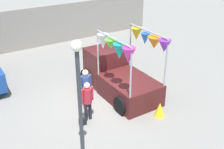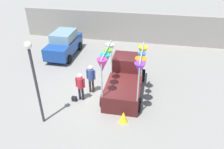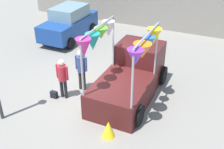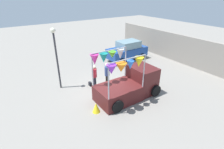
{
  "view_description": "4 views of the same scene",
  "coord_description": "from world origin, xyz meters",
  "px_view_note": "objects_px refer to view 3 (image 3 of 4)",
  "views": [
    {
      "loc": [
        -5.0,
        -9.05,
        6.61
      ],
      "look_at": [
        0.69,
        -0.11,
        1.37
      ],
      "focal_mm": 45.0,
      "sensor_mm": 36.0,
      "label": 1
    },
    {
      "loc": [
        2.77,
        -10.08,
        7.47
      ],
      "look_at": [
        0.83,
        -0.13,
        1.49
      ],
      "focal_mm": 35.0,
      "sensor_mm": 36.0,
      "label": 2
    },
    {
      "loc": [
        4.8,
        -8.36,
        6.33
      ],
      "look_at": [
        1.17,
        -0.46,
        1.38
      ],
      "focal_mm": 45.0,
      "sensor_mm": 36.0,
      "label": 3
    },
    {
      "loc": [
        8.96,
        -5.78,
        6.24
      ],
      "look_at": [
        0.83,
        -0.32,
        1.54
      ],
      "focal_mm": 28.0,
      "sensor_mm": 36.0,
      "label": 4
    }
  ],
  "objects_px": {
    "parked_car": "(69,23)",
    "person_customer": "(62,75)",
    "vendor_truck": "(131,73)",
    "handbag": "(54,95)",
    "person_vendor": "(81,66)",
    "folded_kite_bundle_sunflower": "(108,129)"
  },
  "relations": [
    {
      "from": "parked_car",
      "to": "person_customer",
      "type": "bearing_deg",
      "value": -60.06
    },
    {
      "from": "vendor_truck",
      "to": "person_customer",
      "type": "distance_m",
      "value": 2.65
    },
    {
      "from": "handbag",
      "to": "person_vendor",
      "type": "bearing_deg",
      "value": 54.81
    },
    {
      "from": "parked_car",
      "to": "folded_kite_bundle_sunflower",
      "type": "xyz_separation_m",
      "value": [
        5.67,
        -6.71,
        -0.64
      ]
    },
    {
      "from": "parked_car",
      "to": "handbag",
      "type": "relative_size",
      "value": 14.29
    },
    {
      "from": "vendor_truck",
      "to": "folded_kite_bundle_sunflower",
      "type": "xyz_separation_m",
      "value": [
        0.29,
        -2.66,
        -0.64
      ]
    },
    {
      "from": "person_vendor",
      "to": "person_customer",
      "type": "bearing_deg",
      "value": -114.19
    },
    {
      "from": "parked_car",
      "to": "handbag",
      "type": "height_order",
      "value": "parked_car"
    },
    {
      "from": "person_vendor",
      "to": "handbag",
      "type": "xyz_separation_m",
      "value": [
        -0.72,
        -1.02,
        -0.94
      ]
    },
    {
      "from": "vendor_truck",
      "to": "person_customer",
      "type": "bearing_deg",
      "value": -149.68
    },
    {
      "from": "parked_car",
      "to": "folded_kite_bundle_sunflower",
      "type": "height_order",
      "value": "parked_car"
    },
    {
      "from": "vendor_truck",
      "to": "parked_car",
      "type": "bearing_deg",
      "value": 143.06
    },
    {
      "from": "person_vendor",
      "to": "handbag",
      "type": "height_order",
      "value": "person_vendor"
    },
    {
      "from": "parked_car",
      "to": "folded_kite_bundle_sunflower",
      "type": "distance_m",
      "value": 8.81
    },
    {
      "from": "vendor_truck",
      "to": "parked_car",
      "type": "xyz_separation_m",
      "value": [
        -5.38,
        4.05,
        0.0
      ]
    },
    {
      "from": "person_customer",
      "to": "folded_kite_bundle_sunflower",
      "type": "distance_m",
      "value": 2.98
    },
    {
      "from": "parked_car",
      "to": "person_customer",
      "type": "relative_size",
      "value": 2.41
    },
    {
      "from": "parked_car",
      "to": "person_vendor",
      "type": "height_order",
      "value": "parked_car"
    },
    {
      "from": "vendor_truck",
      "to": "person_customer",
      "type": "relative_size",
      "value": 2.49
    },
    {
      "from": "parked_car",
      "to": "handbag",
      "type": "bearing_deg",
      "value": -63.78
    },
    {
      "from": "person_customer",
      "to": "handbag",
      "type": "relative_size",
      "value": 5.94
    },
    {
      "from": "person_vendor",
      "to": "folded_kite_bundle_sunflower",
      "type": "bearing_deg",
      "value": -44.19
    }
  ]
}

